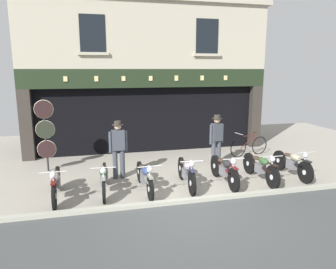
{
  "coord_description": "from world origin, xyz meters",
  "views": [
    {
      "loc": [
        -2.31,
        -7.1,
        3.29
      ],
      "look_at": [
        0.13,
        2.77,
        1.2
      ],
      "focal_mm": 34.1,
      "sensor_mm": 36.0,
      "label": 1
    }
  ],
  "objects_px": {
    "motorcycle_center": "(187,172)",
    "tyre_sign_pole": "(45,130)",
    "leaning_bicycle": "(249,146)",
    "motorcycle_left": "(104,178)",
    "advert_board_near": "(197,108)",
    "motorcycle_right": "(261,167)",
    "motorcycle_center_right": "(224,169)",
    "motorcycle_far_right": "(292,163)",
    "motorcycle_far_left": "(56,183)",
    "salesman_left": "(118,147)",
    "shopkeeper_center": "(217,137)",
    "motorcycle_center_left": "(145,176)"
  },
  "relations": [
    {
      "from": "motorcycle_center_right",
      "to": "tyre_sign_pole",
      "type": "height_order",
      "value": "tyre_sign_pole"
    },
    {
      "from": "motorcycle_center_left",
      "to": "leaning_bicycle",
      "type": "bearing_deg",
      "value": -151.11
    },
    {
      "from": "salesman_left",
      "to": "shopkeeper_center",
      "type": "relative_size",
      "value": 1.01
    },
    {
      "from": "motorcycle_far_right",
      "to": "advert_board_near",
      "type": "height_order",
      "value": "advert_board_near"
    },
    {
      "from": "motorcycle_left",
      "to": "shopkeeper_center",
      "type": "distance_m",
      "value": 4.31
    },
    {
      "from": "salesman_left",
      "to": "leaning_bicycle",
      "type": "bearing_deg",
      "value": -166.35
    },
    {
      "from": "motorcycle_center",
      "to": "leaning_bicycle",
      "type": "xyz_separation_m",
      "value": [
        3.37,
        2.66,
        -0.06
      ]
    },
    {
      "from": "motorcycle_left",
      "to": "motorcycle_far_right",
      "type": "xyz_separation_m",
      "value": [
        5.75,
        -0.0,
        0.01
      ]
    },
    {
      "from": "motorcycle_far_left",
      "to": "advert_board_near",
      "type": "distance_m",
      "value": 6.92
    },
    {
      "from": "motorcycle_center_left",
      "to": "motorcycle_center_right",
      "type": "distance_m",
      "value": 2.35
    },
    {
      "from": "motorcycle_center_left",
      "to": "shopkeeper_center",
      "type": "bearing_deg",
      "value": -148.99
    },
    {
      "from": "motorcycle_left",
      "to": "motorcycle_center_left",
      "type": "height_order",
      "value": "motorcycle_left"
    },
    {
      "from": "motorcycle_far_left",
      "to": "salesman_left",
      "type": "relative_size",
      "value": 1.12
    },
    {
      "from": "motorcycle_center",
      "to": "salesman_left",
      "type": "bearing_deg",
      "value": -29.89
    },
    {
      "from": "motorcycle_left",
      "to": "salesman_left",
      "type": "relative_size",
      "value": 1.13
    },
    {
      "from": "motorcycle_left",
      "to": "advert_board_near",
      "type": "relative_size",
      "value": 1.88
    },
    {
      "from": "motorcycle_center",
      "to": "motorcycle_center_right",
      "type": "bearing_deg",
      "value": -177.59
    },
    {
      "from": "motorcycle_far_right",
      "to": "motorcycle_center",
      "type": "bearing_deg",
      "value": 0.11
    },
    {
      "from": "motorcycle_right",
      "to": "motorcycle_center_right",
      "type": "bearing_deg",
      "value": -1.21
    },
    {
      "from": "motorcycle_right",
      "to": "shopkeeper_center",
      "type": "relative_size",
      "value": 1.16
    },
    {
      "from": "salesman_left",
      "to": "tyre_sign_pole",
      "type": "bearing_deg",
      "value": -32.05
    },
    {
      "from": "motorcycle_right",
      "to": "leaning_bicycle",
      "type": "xyz_separation_m",
      "value": [
        1.07,
        2.72,
        -0.05
      ]
    },
    {
      "from": "motorcycle_left",
      "to": "advert_board_near",
      "type": "xyz_separation_m",
      "value": [
        4.03,
        4.18,
        1.31
      ]
    },
    {
      "from": "motorcycle_center",
      "to": "motorcycle_center_right",
      "type": "height_order",
      "value": "same"
    },
    {
      "from": "salesman_left",
      "to": "motorcycle_far_left",
      "type": "bearing_deg",
      "value": 34.23
    },
    {
      "from": "motorcycle_right",
      "to": "salesman_left",
      "type": "xyz_separation_m",
      "value": [
        -4.08,
        1.26,
        0.56
      ]
    },
    {
      "from": "motorcycle_center_left",
      "to": "leaning_bicycle",
      "type": "distance_m",
      "value": 5.31
    },
    {
      "from": "motorcycle_far_left",
      "to": "salesman_left",
      "type": "distance_m",
      "value": 2.2
    },
    {
      "from": "motorcycle_left",
      "to": "motorcycle_far_right",
      "type": "distance_m",
      "value": 5.75
    },
    {
      "from": "motorcycle_far_left",
      "to": "motorcycle_center",
      "type": "xyz_separation_m",
      "value": [
        3.51,
        0.06,
        0.0
      ]
    },
    {
      "from": "motorcycle_left",
      "to": "motorcycle_far_right",
      "type": "bearing_deg",
      "value": -176.47
    },
    {
      "from": "motorcycle_far_left",
      "to": "motorcycle_center_right",
      "type": "bearing_deg",
      "value": 179.23
    },
    {
      "from": "leaning_bicycle",
      "to": "motorcycle_far_right",
      "type": "bearing_deg",
      "value": 170.81
    },
    {
      "from": "motorcycle_center",
      "to": "tyre_sign_pole",
      "type": "distance_m",
      "value": 4.79
    },
    {
      "from": "motorcycle_far_left",
      "to": "shopkeeper_center",
      "type": "bearing_deg",
      "value": -161.4
    },
    {
      "from": "advert_board_near",
      "to": "motorcycle_right",
      "type": "bearing_deg",
      "value": -82.69
    },
    {
      "from": "motorcycle_far_left",
      "to": "motorcycle_center_right",
      "type": "relative_size",
      "value": 1.0
    },
    {
      "from": "motorcycle_far_left",
      "to": "leaning_bicycle",
      "type": "height_order",
      "value": "same"
    },
    {
      "from": "motorcycle_center_right",
      "to": "motorcycle_far_right",
      "type": "distance_m",
      "value": 2.32
    },
    {
      "from": "motorcycle_center_left",
      "to": "advert_board_near",
      "type": "height_order",
      "value": "advert_board_near"
    },
    {
      "from": "leaning_bicycle",
      "to": "shopkeeper_center",
      "type": "bearing_deg",
      "value": 105.72
    },
    {
      "from": "shopkeeper_center",
      "to": "leaning_bicycle",
      "type": "bearing_deg",
      "value": -165.7
    },
    {
      "from": "motorcycle_left",
      "to": "shopkeeper_center",
      "type": "relative_size",
      "value": 1.14
    },
    {
      "from": "motorcycle_far_left",
      "to": "advert_board_near",
      "type": "relative_size",
      "value": 1.87
    },
    {
      "from": "motorcycle_center",
      "to": "tyre_sign_pole",
      "type": "bearing_deg",
      "value": -27.73
    },
    {
      "from": "motorcycle_center",
      "to": "motorcycle_far_right",
      "type": "height_order",
      "value": "motorcycle_center"
    },
    {
      "from": "motorcycle_far_left",
      "to": "motorcycle_right",
      "type": "xyz_separation_m",
      "value": [
        5.8,
        0.0,
        -0.0
      ]
    },
    {
      "from": "motorcycle_center_right",
      "to": "motorcycle_center",
      "type": "bearing_deg",
      "value": -0.73
    },
    {
      "from": "motorcycle_left",
      "to": "motorcycle_center_left",
      "type": "distance_m",
      "value": 1.09
    },
    {
      "from": "motorcycle_far_left",
      "to": "tyre_sign_pole",
      "type": "relative_size",
      "value": 0.85
    }
  ]
}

